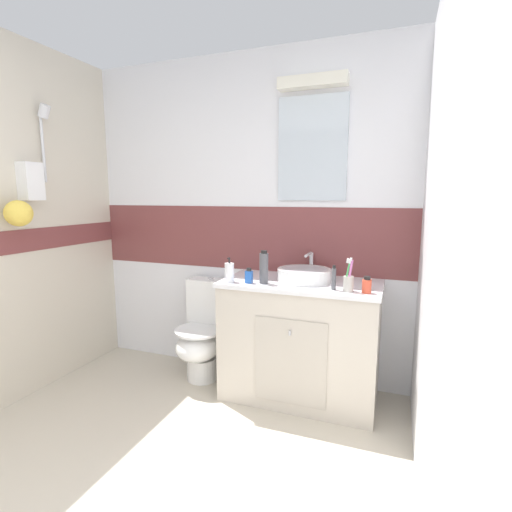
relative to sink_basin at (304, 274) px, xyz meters
name	(u,v)px	position (x,y,z in m)	size (l,w,h in m)	color
ground_plane	(162,463)	(-0.56, -0.95, -0.92)	(3.20, 3.48, 0.04)	beige
wall_back_tiled	(246,218)	(-0.55, 0.30, 0.36)	(3.20, 0.20, 2.50)	white
wall_right_plain	(453,245)	(0.79, -0.95, 0.35)	(0.10, 3.48, 2.50)	white
vanity_cabinet	(300,340)	(-0.02, -0.02, -0.47)	(1.08, 0.56, 0.85)	beige
sink_basin	(304,274)	(0.00, 0.00, 0.00)	(0.37, 0.42, 0.18)	white
toilet	(204,333)	(-0.80, 0.00, -0.53)	(0.37, 0.50, 0.79)	white
toothbrush_cup	(349,282)	(0.32, -0.20, 0.02)	(0.06, 0.06, 0.21)	#B2ADA3
soap_dispenser	(229,272)	(-0.47, -0.21, 0.02)	(0.06, 0.06, 0.17)	white
shampoo_bottle_tall	(264,268)	(-0.24, -0.18, 0.06)	(0.06, 0.06, 0.22)	#4C4C51
lotion_bottle_short	(367,285)	(0.43, -0.20, 0.00)	(0.06, 0.06, 0.10)	#D84C33
perfume_flask_small	(249,276)	(-0.33, -0.20, 0.00)	(0.05, 0.03, 0.10)	#2659B2
toothpaste_tube_upright	(334,278)	(0.23, -0.19, 0.03)	(0.03, 0.03, 0.16)	#4C4C51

